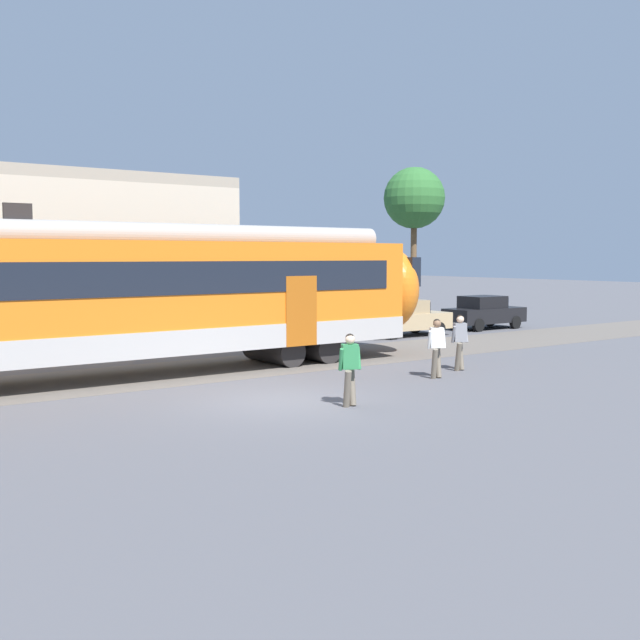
{
  "coord_description": "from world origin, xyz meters",
  "views": [
    {
      "loc": [
        -9.35,
        -14.59,
        3.4
      ],
      "look_at": [
        2.8,
        2.43,
        1.6
      ],
      "focal_mm": 42.0,
      "sensor_mm": 36.0,
      "label": 1
    }
  ],
  "objects": [
    {
      "name": "pedestrian_white",
      "position": [
        5.24,
        0.28,
        0.96
      ],
      "size": [
        0.66,
        0.53,
        1.67
      ],
      "color": "#6B6051",
      "rests_on": "ground"
    },
    {
      "name": "pedestrian_grey",
      "position": [
        6.8,
        0.9,
        0.96
      ],
      "size": [
        0.65,
        0.56,
        1.67
      ],
      "color": "#6B6051",
      "rests_on": "ground"
    },
    {
      "name": "ground_plane",
      "position": [
        0.0,
        0.0,
        0.0
      ],
      "size": [
        160.0,
        160.0,
        0.0
      ],
      "primitive_type": "plane",
      "color": "#515156"
    },
    {
      "name": "parked_car_tan",
      "position": [
        11.86,
        8.99,
        0.78
      ],
      "size": [
        4.07,
        1.9,
        1.54
      ],
      "color": "tan",
      "rests_on": "ground"
    },
    {
      "name": "pedestrian_green",
      "position": [
        0.89,
        -1.41,
        0.96
      ],
      "size": [
        0.65,
        0.57,
        1.67
      ],
      "color": "#6B6051",
      "rests_on": "ground"
    },
    {
      "name": "street_tree_right",
      "position": [
        17.63,
        14.7,
        6.35
      ],
      "size": [
        3.2,
        3.2,
        8.02
      ],
      "color": "brown",
      "rests_on": "ground"
    },
    {
      "name": "parked_car_black",
      "position": [
        17.02,
        9.19,
        0.78
      ],
      "size": [
        4.01,
        1.78,
        1.54
      ],
      "color": "black",
      "rests_on": "ground"
    }
  ]
}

